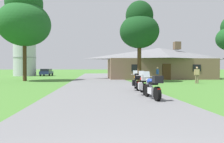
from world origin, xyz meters
TOP-DOWN VIEW (x-y plane):
  - ground_plane at (0.00, 20.00)m, footprint 500.00×500.00m
  - asphalt_driveway at (0.00, 18.00)m, footprint 6.40×80.00m
  - motorcycle_blue_nearest_to_camera at (2.08, 7.99)m, footprint 0.66×2.08m
  - motorcycle_red_second_in_row at (2.10, 9.87)m, footprint 0.82×2.08m
  - motorcycle_orange_farthest_in_row at (2.20, 12.25)m, footprint 0.82×2.08m
  - stone_lodge at (8.75, 28.13)m, footprint 15.48×6.54m
  - bystander_blue_shirt_near_lodge at (6.48, 21.62)m, footprint 0.23×0.55m
  - bystander_tan_shirt_beside_signpost at (9.54, 18.48)m, footprint 0.54×0.28m
  - tree_by_lodge_front at (4.36, 21.51)m, footprint 4.38×4.38m
  - tree_left_near at (-8.87, 24.05)m, footprint 6.11×6.11m
  - metal_silo_distant at (-14.37, 41.38)m, footprint 4.38×4.38m
  - parked_navy_suv_far_left at (-10.17, 41.39)m, footprint 1.92×4.60m

SIDE VIEW (x-z plane):
  - ground_plane at x=0.00m, z-range 0.00..0.00m
  - asphalt_driveway at x=0.00m, z-range 0.00..0.06m
  - motorcycle_red_second_in_row at x=2.10m, z-range -0.04..1.26m
  - motorcycle_orange_farthest_in_row at x=2.20m, z-range -0.04..1.26m
  - motorcycle_blue_nearest_to_camera at x=2.08m, z-range -0.03..1.27m
  - parked_navy_suv_far_left at x=-10.17m, z-range 0.08..1.48m
  - bystander_blue_shirt_near_lodge at x=6.48m, z-range 0.10..1.76m
  - bystander_tan_shirt_beside_signpost at x=9.54m, z-range 0.10..1.76m
  - stone_lodge at x=8.75m, z-range -0.38..4.98m
  - metal_silo_distant at x=-14.37m, z-range 0.01..8.31m
  - tree_by_lodge_front at x=4.36m, z-range 1.61..10.62m
  - tree_left_near at x=-8.87m, z-range 1.72..13.19m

